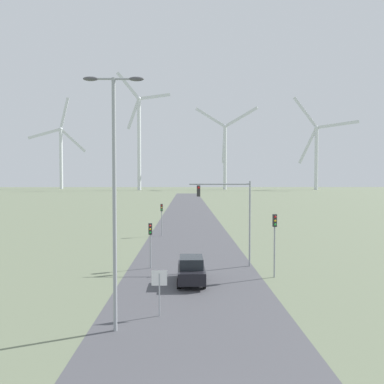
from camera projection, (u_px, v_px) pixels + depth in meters
road_surface at (189, 225)px, 57.01m from camera, size 10.00×240.00×0.01m
streetlamp at (114, 177)px, 17.24m from camera, size 2.79×0.32×11.78m
stop_sign_near at (159, 284)px, 19.30m from camera, size 0.81×0.07×2.40m
traffic_light_post_near_left at (150, 235)px, 29.55m from camera, size 0.28×0.34×3.59m
traffic_light_post_near_right at (275, 231)px, 26.82m from camera, size 0.28×0.34×4.56m
traffic_light_post_mid_left at (162, 213)px, 46.17m from camera, size 0.28×0.33×3.98m
traffic_light_mast_overhead at (230, 206)px, 30.20m from camera, size 4.97×0.35×6.92m
car_approaching at (191, 270)px, 25.41m from camera, size 1.88×4.12×1.83m
wind_turbine_far_left at (61, 151)px, 254.74m from camera, size 37.70×5.85×62.29m
wind_turbine_left at (139, 135)px, 225.12m from camera, size 31.77×7.98×70.27m
wind_turbine_center at (225, 149)px, 241.60m from camera, size 38.98×15.69×54.12m
wind_turbine_right at (316, 149)px, 234.80m from camera, size 35.05×18.60×59.56m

